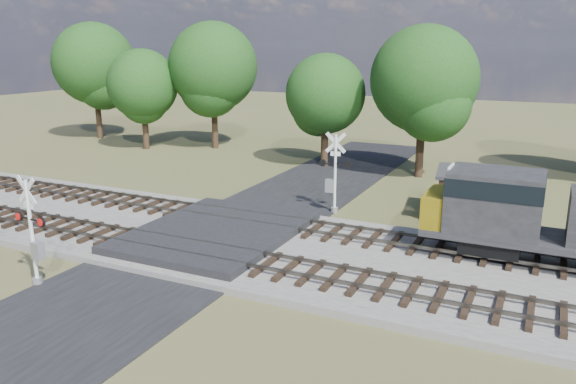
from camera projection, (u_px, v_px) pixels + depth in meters
The scene contains 10 objects.
ground at pixel (211, 244), 26.45m from camera, with size 160.00×160.00×0.00m, color #4E532C.
ballast_bed at pixel (426, 273), 22.69m from camera, with size 140.00×10.00×0.30m, color gray.
road at pixel (211, 243), 26.44m from camera, with size 7.00×60.00×0.08m, color black.
crossing_panel at pixel (216, 234), 26.81m from camera, with size 7.00×9.00×0.62m, color #262628.
track_near at pixel (248, 260), 23.30m from camera, with size 140.00×2.60×0.33m.
track_far at pixel (297, 226), 27.67m from camera, with size 140.00×2.60×0.33m.
crossing_signal_near at pixel (34, 241), 21.40m from camera, with size 1.76×0.41×4.37m.
crossing_signal_far at pixel (333, 180), 30.87m from camera, with size 1.83×0.44×4.55m.
equipment_shed at pixel (473, 195), 29.89m from camera, with size 4.35×4.35×2.64m.
treeline at pixel (450, 77), 39.60m from camera, with size 78.69×11.58×11.38m.
Camera 1 is at (14.02, -20.98, 9.08)m, focal length 35.00 mm.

